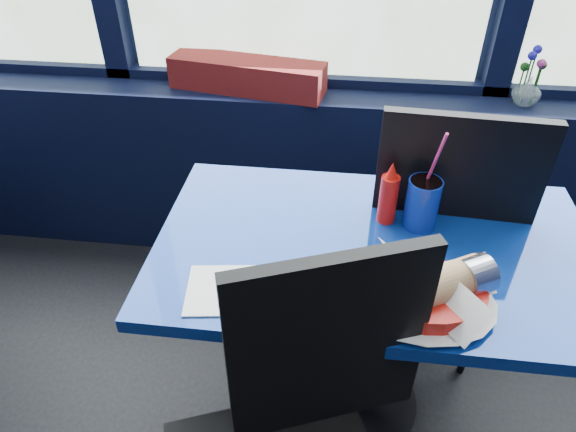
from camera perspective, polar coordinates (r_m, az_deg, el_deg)
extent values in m
cube|color=black|center=(2.34, 1.12, 4.68)|extent=(5.00, 0.26, 0.80)
cube|color=black|center=(2.22, 1.48, 14.76)|extent=(4.80, 0.08, 0.06)
cylinder|color=black|center=(1.98, 7.34, -19.53)|extent=(0.44, 0.44, 0.03)
cylinder|color=black|center=(1.72, 8.21, -13.57)|extent=(0.12, 0.12, 0.68)
cube|color=navy|center=(1.44, 9.55, -3.68)|extent=(1.20, 0.70, 0.04)
cube|color=black|center=(1.14, 4.53, -14.24)|extent=(0.42, 0.19, 0.51)
cube|color=black|center=(1.91, 15.00, -1.14)|extent=(0.51, 0.51, 0.05)
cube|color=black|center=(1.56, 17.91, 1.87)|extent=(0.46, 0.06, 0.53)
cylinder|color=black|center=(2.26, 18.97, -3.86)|extent=(0.03, 0.03, 0.49)
cylinder|color=black|center=(1.97, 19.94, -11.65)|extent=(0.03, 0.03, 0.49)
cylinder|color=black|center=(2.22, 8.52, -2.74)|extent=(0.03, 0.03, 0.49)
cylinder|color=black|center=(1.92, 7.69, -10.54)|extent=(0.03, 0.03, 0.49)
cube|color=maroon|center=(2.14, -4.58, 15.33)|extent=(0.65, 0.27, 0.13)
imported|color=silver|center=(2.21, 25.01, 12.45)|extent=(0.11, 0.12, 0.11)
cylinder|color=#1E5919|center=(2.19, 24.80, 13.32)|extent=(0.01, 0.01, 0.18)
sphere|color=#2A22C7|center=(2.16, 25.53, 15.78)|extent=(0.03, 0.03, 0.03)
cylinder|color=#1E5919|center=(2.20, 25.68, 12.78)|extent=(0.01, 0.01, 0.15)
sphere|color=#EA459A|center=(2.17, 26.34, 14.94)|extent=(0.03, 0.03, 0.03)
cylinder|color=#1E5919|center=(2.21, 25.20, 13.64)|extent=(0.01, 0.01, 0.19)
sphere|color=#2A22C7|center=(2.17, 25.99, 16.30)|extent=(0.03, 0.03, 0.03)
cylinder|color=#1E5919|center=(2.21, 24.28, 12.94)|extent=(0.01, 0.01, 0.13)
sphere|color=#1E5919|center=(2.18, 24.82, 14.81)|extent=(0.03, 0.03, 0.03)
cylinder|color=#1E5919|center=(2.22, 25.82, 12.79)|extent=(0.01, 0.01, 0.14)
sphere|color=#1E5919|center=(2.19, 26.43, 14.79)|extent=(0.03, 0.03, 0.03)
cylinder|color=red|center=(1.26, 14.67, -8.60)|extent=(0.32, 0.32, 0.06)
cylinder|color=white|center=(1.27, 14.58, -8.99)|extent=(0.31, 0.31, 0.00)
cylinder|color=silver|center=(1.29, 19.97, -6.31)|extent=(0.11, 0.12, 0.10)
sphere|color=brown|center=(1.22, 14.52, -7.77)|extent=(0.07, 0.07, 0.07)
cylinder|color=red|center=(1.21, 14.15, -6.56)|extent=(0.07, 0.07, 0.01)
cylinder|color=red|center=(1.47, 11.05, 1.85)|extent=(0.05, 0.05, 0.15)
cone|color=red|center=(1.42, 11.51, 5.04)|extent=(0.03, 0.03, 0.05)
cylinder|color=#0D2A97|center=(1.47, 14.67, 1.35)|extent=(0.09, 0.09, 0.15)
cylinder|color=black|center=(1.43, 15.11, 3.65)|extent=(0.09, 0.09, 0.01)
cylinder|color=#EA317A|center=(1.40, 16.00, 5.75)|extent=(0.03, 0.07, 0.20)
cube|color=white|center=(1.28, -7.36, -8.14)|extent=(0.19, 0.19, 0.00)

